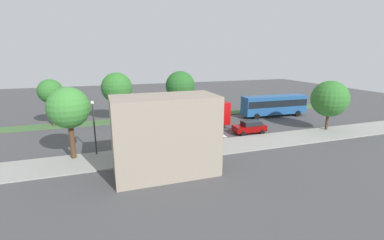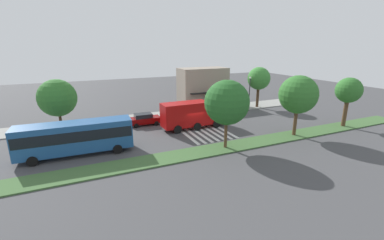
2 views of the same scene
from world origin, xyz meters
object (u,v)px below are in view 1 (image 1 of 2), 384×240
object	(u,v)px
sidewalk_tree_center	(68,108)
median_tree_center	(50,92)
median_tree_west	(117,88)
bus_stop_shelter	(137,137)
street_lamp	(94,123)
parked_car_mid	(160,136)
sidewalk_tree_far_west	(330,99)
bench_west_of_shelter	(206,140)
median_tree_far_west	(180,86)
fire_truck	(196,115)
bench_near_shelter	(173,144)
parked_car_west	(250,127)
transit_bus	(274,104)

from	to	relation	value
sidewalk_tree_center	median_tree_center	distance (m)	15.09
median_tree_west	bus_stop_shelter	bearing A→B (deg)	93.28
street_lamp	median_tree_west	distance (m)	14.72
street_lamp	sidewalk_tree_center	world-z (taller)	sidewalk_tree_center
parked_car_mid	median_tree_west	size ratio (longest dim) A/B	0.57
parked_car_mid	median_tree_center	world-z (taller)	median_tree_center
parked_car_mid	sidewalk_tree_far_west	bearing A→B (deg)	172.68
median_tree_west	street_lamp	bearing A→B (deg)	76.83
bench_west_of_shelter	sidewalk_tree_far_west	size ratio (longest dim) A/B	0.23
bench_west_of_shelter	bus_stop_shelter	bearing A→B (deg)	-0.06
street_lamp	median_tree_west	world-z (taller)	median_tree_west
parked_car_mid	sidewalk_tree_center	size ratio (longest dim) A/B	0.59
parked_car_mid	bus_stop_shelter	world-z (taller)	bus_stop_shelter
median_tree_far_west	median_tree_center	distance (m)	19.43
bus_stop_shelter	fire_truck	bearing A→B (deg)	-143.46
bus_stop_shelter	sidewalk_tree_center	world-z (taller)	sidewalk_tree_center
bench_west_of_shelter	street_lamp	bearing A→B (deg)	-3.84
bench_near_shelter	median_tree_west	size ratio (longest dim) A/B	0.21
parked_car_mid	median_tree_center	xyz separation A→B (m)	(13.12, -12.43, 4.31)
bus_stop_shelter	sidewalk_tree_far_west	xyz separation A→B (m)	(-26.28, -0.41, 2.60)
bench_near_shelter	bench_west_of_shelter	xyz separation A→B (m)	(-4.03, 0.00, 0.00)
parked_car_west	median_tree_west	size ratio (longest dim) A/B	0.58
sidewalk_tree_far_west	transit_bus	bearing A→B (deg)	-79.77
sidewalk_tree_far_west	median_tree_far_west	size ratio (longest dim) A/B	0.90
bus_stop_shelter	bench_near_shelter	world-z (taller)	bus_stop_shelter
transit_bus	street_lamp	distance (m)	30.24
street_lamp	sidewalk_tree_far_west	bearing A→B (deg)	179.25
fire_truck	median_tree_far_west	world-z (taller)	median_tree_far_west
median_tree_west	median_tree_center	xyz separation A→B (m)	(9.23, 0.00, -0.17)
bench_near_shelter	median_tree_center	distance (m)	21.12
parked_car_west	bus_stop_shelter	world-z (taller)	bus_stop_shelter
sidewalk_tree_far_west	sidewalk_tree_center	distance (m)	32.68
parked_car_west	median_tree_far_west	xyz separation A→B (m)	(6.03, -12.43, 4.37)
sidewalk_tree_center	median_tree_west	bearing A→B (deg)	-110.70
parked_car_mid	fire_truck	bearing A→B (deg)	-147.68
sidewalk_tree_far_west	median_tree_far_west	world-z (taller)	median_tree_far_west
fire_truck	bench_west_of_shelter	size ratio (longest dim) A/B	5.80
fire_truck	sidewalk_tree_center	world-z (taller)	sidewalk_tree_center
bench_near_shelter	median_tree_west	xyz separation A→B (m)	(4.86, -15.05, 4.73)
parked_car_west	median_tree_center	world-z (taller)	median_tree_center
bench_near_shelter	median_tree_far_west	xyz separation A→B (m)	(-5.34, -15.05, 4.66)
sidewalk_tree_center	median_tree_far_west	distance (m)	21.48
median_tree_far_west	median_tree_west	bearing A→B (deg)	0.00
bench_west_of_shelter	bench_near_shelter	bearing A→B (deg)	0.00
sidewalk_tree_far_west	median_tree_west	distance (m)	30.85
fire_truck	sidewalk_tree_center	size ratio (longest dim) A/B	1.28
parked_car_west	sidewalk_tree_center	distance (m)	22.31
transit_bus	bus_stop_shelter	world-z (taller)	transit_bus
parked_car_mid	bench_near_shelter	xyz separation A→B (m)	(-0.98, 2.62, -0.25)
parked_car_mid	median_tree_far_west	size ratio (longest dim) A/B	0.57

